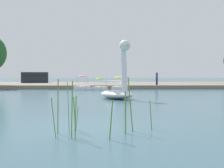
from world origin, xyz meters
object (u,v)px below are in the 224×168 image
Objects in this scene: swan_boat at (118,87)px; pedal_boat_yellow at (119,86)px; pedal_boat_pink at (82,86)px; person_on_path at (157,78)px; parked_van at (35,77)px; pedal_boat_lime at (100,86)px.

pedal_boat_yellow is (0.71, 13.34, -0.42)m from swan_boat.
pedal_boat_yellow is 1.00× the size of pedal_boat_pink.
pedal_boat_yellow is at bearing -3.63° from pedal_boat_pink.
parked_van is (-18.99, 12.89, 0.05)m from person_on_path.
pedal_boat_lime is 0.55× the size of parked_van.
parked_van is (-13.86, 16.30, 1.03)m from pedal_boat_yellow.
parked_van is (-9.56, 16.03, 1.03)m from pedal_boat_pink.
pedal_boat_pink is at bearing 104.81° from swan_boat.
person_on_path is 0.38× the size of parked_van.
pedal_boat_yellow reaches higher than pedal_boat_lime.
swan_boat is at bearing -83.39° from pedal_boat_lime.
swan_boat is 14.08m from pedal_boat_pink.
person_on_path is at bearing -34.17° from parked_van.
pedal_boat_yellow is at bearing -49.63° from parked_van.
pedal_boat_lime is at bearing 175.05° from pedal_boat_yellow.
swan_boat is at bearing -66.07° from parked_van.
swan_boat is 1.56× the size of pedal_boat_lime.
swan_boat is at bearing -75.19° from pedal_boat_pink.
parked_van is at bearing 125.72° from pedal_boat_lime.
pedal_boat_pink is (-4.30, 0.27, 0.01)m from pedal_boat_yellow.
parked_van reaches higher than pedal_boat_pink.
pedal_boat_pink is at bearing -59.20° from parked_van.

